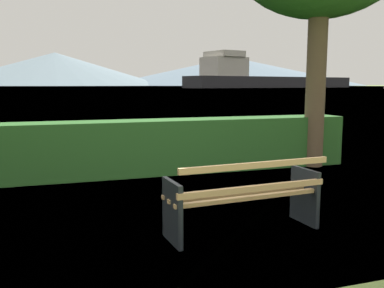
# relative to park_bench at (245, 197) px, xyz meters

# --- Properties ---
(ground_plane) EXTENTS (1400.00, 1400.00, 0.00)m
(ground_plane) POSITION_rel_park_bench_xyz_m (-0.00, 0.06, -0.43)
(ground_plane) COLOR olive
(water_surface) EXTENTS (620.00, 620.00, 0.00)m
(water_surface) POSITION_rel_park_bench_xyz_m (-0.00, 308.57, -0.43)
(water_surface) COLOR #7A99A8
(water_surface) RESTS_ON ground_plane
(park_bench) EXTENTS (1.83, 0.71, 0.87)m
(park_bench) POSITION_rel_park_bench_xyz_m (0.00, 0.00, 0.00)
(park_bench) COLOR tan
(park_bench) RESTS_ON ground_plane
(hedge_row) EXTENTS (7.46, 0.72, 1.02)m
(hedge_row) POSITION_rel_park_bench_xyz_m (-0.00, 3.52, 0.08)
(hedge_row) COLOR #285B23
(hedge_row) RESTS_ON ground_plane
(cargo_ship_large) EXTENTS (99.80, 41.73, 16.58)m
(cargo_ship_large) POSITION_rel_park_bench_xyz_m (95.53, 183.03, 4.21)
(cargo_ship_large) COLOR #232328
(cargo_ship_large) RESTS_ON water_surface
(distant_hills) EXTENTS (889.99, 382.08, 72.47)m
(distant_hills) POSITION_rel_park_bench_xyz_m (-42.13, 579.40, 27.67)
(distant_hills) COLOR gray
(distant_hills) RESTS_ON ground_plane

